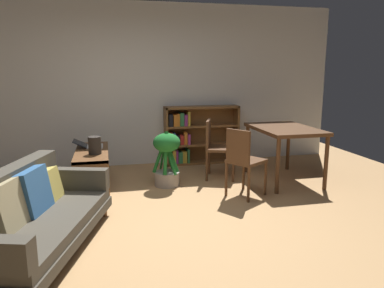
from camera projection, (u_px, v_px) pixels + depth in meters
ground_plane at (169, 225)px, 3.94m from camera, size 8.16×8.16×0.00m
back_wall_panel at (141, 85)px, 6.25m from camera, size 6.80×0.10×2.70m
fabric_couch at (30, 215)px, 3.31m from camera, size 1.27×2.00×0.74m
media_console at (93, 169)px, 5.15m from camera, size 0.44×1.25×0.52m
open_laptop at (90, 145)px, 5.32m from camera, size 0.41×0.30×0.11m
desk_speaker at (95, 145)px, 4.87m from camera, size 0.17×0.17×0.23m
potted_floor_plant at (167, 157)px, 5.19m from camera, size 0.40×0.41×0.79m
dining_table at (285, 133)px, 5.38m from camera, size 0.81×1.19×0.79m
dining_chair_near at (216, 145)px, 5.56m from camera, size 0.55×0.57×0.88m
dining_chair_far at (243, 159)px, 4.71m from camera, size 0.56×0.55×0.89m
bookshelf at (196, 135)px, 6.45m from camera, size 1.29×0.28×1.00m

